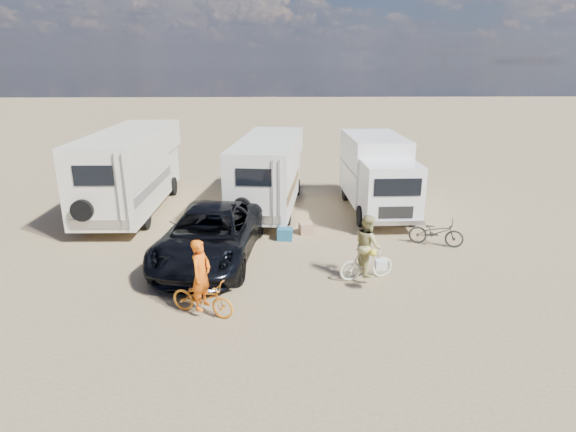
{
  "coord_description": "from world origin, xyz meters",
  "views": [
    {
      "loc": [
        0.33,
        -11.0,
        5.65
      ],
      "look_at": [
        0.69,
        2.28,
        1.3
      ],
      "focal_mm": 29.51,
      "sensor_mm": 36.0,
      "label": 1
    }
  ],
  "objects_px": {
    "rv_main": "(269,174)",
    "dark_suv": "(210,235)",
    "rv_left": "(132,172)",
    "crate": "(306,228)",
    "rider_man": "(201,282)",
    "cooler": "(285,234)",
    "bike_man": "(203,298)",
    "bike_woman": "(367,263)",
    "rider_woman": "(367,251)",
    "box_truck": "(378,176)",
    "bike_parked": "(436,232)"
  },
  "relations": [
    {
      "from": "rv_left",
      "to": "bike_woman",
      "type": "bearing_deg",
      "value": -38.22
    },
    {
      "from": "crate",
      "to": "bike_parked",
      "type": "bearing_deg",
      "value": -16.73
    },
    {
      "from": "dark_suv",
      "to": "bike_woman",
      "type": "height_order",
      "value": "dark_suv"
    },
    {
      "from": "rider_woman",
      "to": "crate",
      "type": "height_order",
      "value": "rider_woman"
    },
    {
      "from": "cooler",
      "to": "dark_suv",
      "type": "bearing_deg",
      "value": -139.03
    },
    {
      "from": "rv_main",
      "to": "rider_woman",
      "type": "height_order",
      "value": "rv_main"
    },
    {
      "from": "bike_man",
      "to": "cooler",
      "type": "height_order",
      "value": "bike_man"
    },
    {
      "from": "rider_man",
      "to": "bike_parked",
      "type": "bearing_deg",
      "value": -35.93
    },
    {
      "from": "bike_parked",
      "to": "crate",
      "type": "bearing_deg",
      "value": 94.09
    },
    {
      "from": "rv_main",
      "to": "rv_left",
      "type": "bearing_deg",
      "value": -170.53
    },
    {
      "from": "rv_main",
      "to": "box_truck",
      "type": "xyz_separation_m",
      "value": [
        4.22,
        -0.66,
        0.04
      ]
    },
    {
      "from": "box_truck",
      "to": "bike_man",
      "type": "bearing_deg",
      "value": -127.2
    },
    {
      "from": "rider_woman",
      "to": "crate",
      "type": "relative_size",
      "value": 3.6
    },
    {
      "from": "bike_woman",
      "to": "cooler",
      "type": "relative_size",
      "value": 3.09
    },
    {
      "from": "box_truck",
      "to": "rider_woman",
      "type": "xyz_separation_m",
      "value": [
        -1.51,
        -6.03,
        -0.62
      ]
    },
    {
      "from": "box_truck",
      "to": "cooler",
      "type": "bearing_deg",
      "value": -141.86
    },
    {
      "from": "rv_main",
      "to": "bike_woman",
      "type": "distance_m",
      "value": 7.28
    },
    {
      "from": "rider_woman",
      "to": "bike_parked",
      "type": "relative_size",
      "value": 0.97
    },
    {
      "from": "rv_main",
      "to": "rider_man",
      "type": "distance_m",
      "value": 8.6
    },
    {
      "from": "rider_man",
      "to": "cooler",
      "type": "xyz_separation_m",
      "value": [
        2.01,
        4.81,
        -0.64
      ]
    },
    {
      "from": "bike_woman",
      "to": "rider_man",
      "type": "distance_m",
      "value": 4.54
    },
    {
      "from": "rv_main",
      "to": "bike_woman",
      "type": "height_order",
      "value": "rv_main"
    },
    {
      "from": "cooler",
      "to": "crate",
      "type": "relative_size",
      "value": 1.08
    },
    {
      "from": "rider_man",
      "to": "rider_woman",
      "type": "bearing_deg",
      "value": -44.36
    },
    {
      "from": "rv_left",
      "to": "dark_suv",
      "type": "distance_m",
      "value": 6.25
    },
    {
      "from": "rv_left",
      "to": "rider_woman",
      "type": "xyz_separation_m",
      "value": [
        8.04,
        -6.51,
        -0.74
      ]
    },
    {
      "from": "rider_man",
      "to": "rv_left",
      "type": "bearing_deg",
      "value": 47.68
    },
    {
      "from": "rv_main",
      "to": "dark_suv",
      "type": "relative_size",
      "value": 1.21
    },
    {
      "from": "rv_left",
      "to": "dark_suv",
      "type": "height_order",
      "value": "rv_left"
    },
    {
      "from": "bike_woman",
      "to": "rider_man",
      "type": "height_order",
      "value": "rider_man"
    },
    {
      "from": "rv_main",
      "to": "rider_man",
      "type": "relative_size",
      "value": 4.01
    },
    {
      "from": "bike_man",
      "to": "bike_woman",
      "type": "bearing_deg",
      "value": -44.36
    },
    {
      "from": "rv_left",
      "to": "rider_man",
      "type": "relative_size",
      "value": 4.45
    },
    {
      "from": "rv_left",
      "to": "rider_man",
      "type": "xyz_separation_m",
      "value": [
        3.88,
        -8.28,
        -0.72
      ]
    },
    {
      "from": "bike_woman",
      "to": "bike_parked",
      "type": "relative_size",
      "value": 0.9
    },
    {
      "from": "bike_man",
      "to": "crate",
      "type": "relative_size",
      "value": 3.49
    },
    {
      "from": "box_truck",
      "to": "rv_main",
      "type": "bearing_deg",
      "value": 169.93
    },
    {
      "from": "rider_man",
      "to": "crate",
      "type": "height_order",
      "value": "rider_man"
    },
    {
      "from": "bike_woman",
      "to": "cooler",
      "type": "xyz_separation_m",
      "value": [
        -2.15,
        3.04,
        -0.26
      ]
    },
    {
      "from": "rv_left",
      "to": "box_truck",
      "type": "bearing_deg",
      "value": -2.06
    },
    {
      "from": "bike_man",
      "to": "rider_man",
      "type": "relative_size",
      "value": 0.95
    },
    {
      "from": "rv_main",
      "to": "crate",
      "type": "xyz_separation_m",
      "value": [
        1.32,
        -3.03,
        -1.22
      ]
    },
    {
      "from": "rv_left",
      "to": "rider_man",
      "type": "distance_m",
      "value": 9.17
    },
    {
      "from": "rv_main",
      "to": "bike_parked",
      "type": "distance_m",
      "value": 6.95
    },
    {
      "from": "rv_main",
      "to": "rider_man",
      "type": "height_order",
      "value": "rv_main"
    },
    {
      "from": "dark_suv",
      "to": "cooler",
      "type": "distance_m",
      "value": 2.79
    },
    {
      "from": "cooler",
      "to": "crate",
      "type": "bearing_deg",
      "value": 46.1
    },
    {
      "from": "bike_woman",
      "to": "crate",
      "type": "xyz_separation_m",
      "value": [
        -1.4,
        3.66,
        -0.28
      ]
    },
    {
      "from": "box_truck",
      "to": "bike_man",
      "type": "xyz_separation_m",
      "value": [
        -5.67,
        -7.81,
        -1.02
      ]
    },
    {
      "from": "rv_main",
      "to": "crate",
      "type": "bearing_deg",
      "value": -59.07
    }
  ]
}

